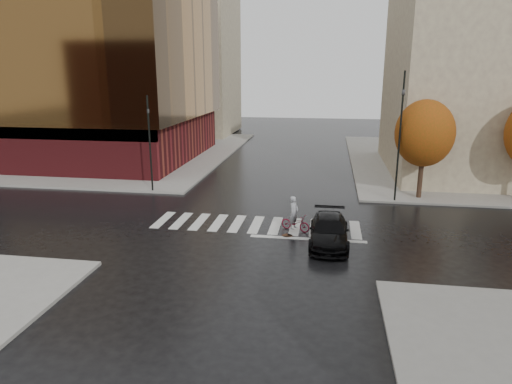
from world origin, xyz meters
TOP-DOWN VIEW (x-y plane):
  - ground at (0.00, 0.00)m, footprint 120.00×120.00m
  - sidewalk_nw at (-21.00, 21.00)m, footprint 30.00×30.00m
  - crosswalk at (0.00, 0.50)m, footprint 12.00×3.00m
  - office_glass at (-22.00, 17.99)m, footprint 27.00×19.00m
  - building_ne_tan at (17.00, 17.00)m, footprint 16.00×16.00m
  - building_nw_far at (-16.00, 37.00)m, footprint 14.00×12.00m
  - tree_ne_a at (10.00, 7.40)m, footprint 3.80×3.80m
  - sedan at (4.06, -1.80)m, footprint 1.94×4.73m
  - cyclist at (2.22, -0.12)m, footprint 1.78×1.23m
  - traffic_light_nw at (-8.41, 6.30)m, footprint 0.17×0.14m
  - traffic_light_ne at (8.30, 6.37)m, footprint 0.23×0.25m
  - fire_hydrant at (-10.00, 10.00)m, footprint 0.29×0.29m
  - manhole at (1.90, -0.99)m, footprint 0.65×0.65m

SIDE VIEW (x-z plane):
  - ground at x=0.00m, z-range 0.00..0.00m
  - crosswalk at x=0.00m, z-range 0.00..0.01m
  - manhole at x=1.90m, z-range 0.00..0.01m
  - sidewalk_nw at x=-21.00m, z-range 0.00..0.15m
  - fire_hydrant at x=-10.00m, z-range 0.19..1.01m
  - cyclist at x=2.22m, z-range -0.31..1.62m
  - sedan at x=4.06m, z-range 0.00..1.37m
  - traffic_light_nw at x=-8.41m, z-range 0.54..7.19m
  - tree_ne_a at x=10.00m, z-range 1.20..7.71m
  - traffic_light_ne at x=8.30m, z-range 0.85..9.12m
  - office_glass at x=-22.00m, z-range 0.28..16.28m
  - building_ne_tan at x=17.00m, z-range 0.15..18.15m
  - building_nw_far at x=-16.00m, z-range 0.15..20.15m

